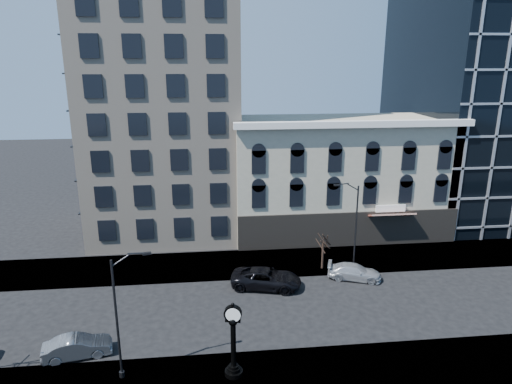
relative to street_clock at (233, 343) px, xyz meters
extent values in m
plane|color=black|center=(0.52, 7.11, -2.25)|extent=(160.00, 160.00, 0.00)
cube|color=gray|center=(0.52, 15.11, -2.19)|extent=(160.00, 6.00, 0.12)
cube|color=#B9A895|center=(-5.48, 26.11, 16.75)|extent=(15.00, 15.00, 38.00)
cube|color=#B2AB93|center=(12.52, 23.11, 3.75)|extent=(22.00, 10.00, 12.00)
cube|color=white|center=(12.52, 17.91, 9.95)|extent=(22.60, 0.80, 0.60)
cube|color=black|center=(12.52, 18.06, -0.45)|extent=(22.00, 0.30, 3.60)
cube|color=maroon|center=(16.52, 17.51, 1.15)|extent=(4.50, 1.18, 0.55)
cube|color=black|center=(32.52, 28.11, 11.75)|extent=(20.00, 20.00, 28.00)
cylinder|color=black|center=(0.00, 0.00, -1.99)|extent=(1.07, 1.07, 0.29)
cylinder|color=black|center=(0.00, 0.00, -1.75)|extent=(0.78, 0.78, 0.19)
cylinder|color=black|center=(0.00, 0.00, -1.57)|extent=(0.58, 0.58, 0.16)
cylinder|color=black|center=(0.00, 0.00, -0.09)|extent=(0.31, 0.31, 2.82)
sphere|color=black|center=(0.00, 0.00, 1.42)|extent=(0.55, 0.55, 0.55)
cube|color=black|center=(0.00, 0.00, 1.52)|extent=(0.90, 0.39, 0.24)
cylinder|color=black|center=(0.00, 0.00, 1.91)|extent=(1.05, 0.51, 1.01)
cylinder|color=white|center=(0.00, -0.17, 1.91)|extent=(0.84, 0.19, 0.86)
cylinder|color=white|center=(0.00, 0.17, 1.91)|extent=(0.84, 0.19, 0.86)
sphere|color=black|center=(0.00, 0.00, 2.49)|extent=(0.19, 0.19, 0.19)
cylinder|color=black|center=(-6.50, 0.51, 1.58)|extent=(0.14, 0.14, 7.42)
cylinder|color=black|center=(-6.50, 0.51, -1.96)|extent=(0.31, 0.31, 0.35)
cube|color=black|center=(-4.89, 0.84, 5.42)|extent=(0.50, 0.28, 0.12)
cylinder|color=black|center=(11.43, 13.11, 1.64)|extent=(0.14, 0.14, 7.56)
cylinder|color=black|center=(11.43, 13.11, -1.96)|extent=(0.32, 0.32, 0.35)
cube|color=black|center=(9.76, 13.06, 5.55)|extent=(0.49, 0.21, 0.12)
cylinder|color=black|center=(8.66, 13.35, -0.91)|extent=(0.20, 0.20, 2.45)
imported|color=#595B60|center=(-9.60, 2.92, -1.57)|extent=(4.35, 2.26, 1.36)
imported|color=black|center=(3.30, 10.57, -1.47)|extent=(6.12, 3.88, 1.58)
imported|color=#A5A8AD|center=(10.91, 11.25, -1.61)|extent=(4.82, 3.14, 1.30)
camera|label=1|loc=(-1.15, -22.72, 15.70)|focal=32.00mm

